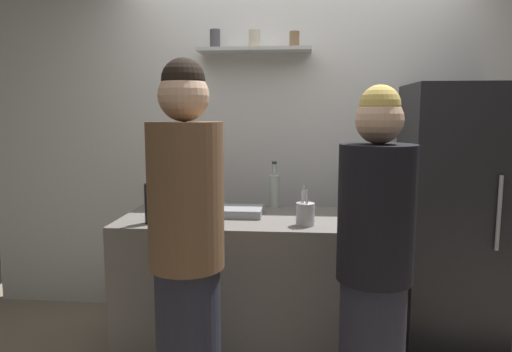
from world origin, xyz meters
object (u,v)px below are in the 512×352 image
Objects in this scene: refrigerator at (451,215)px; person_brown_jacket at (187,256)px; wine_bottle_dark_glass at (151,201)px; wine_bottle_pale_glass at (274,190)px; water_bottle_plastic at (376,202)px; utensil_holder at (305,214)px; person_blonde at (374,271)px; wine_bottle_amber_glass at (177,200)px; baking_pan at (234,211)px.

person_brown_jacket is (-1.51, -1.10, 0.02)m from refrigerator.
wine_bottle_dark_glass is 0.85m from wine_bottle_pale_glass.
person_brown_jacket is at bearing -108.22° from wine_bottle_pale_glass.
water_bottle_plastic is 0.14× the size of person_brown_jacket.
refrigerator is 1.12m from utensil_holder.
person_brown_jacket reaches higher than person_blonde.
wine_bottle_amber_glass is at bearing -173.94° from water_bottle_plastic.
baking_pan is 1.03m from person_blonde.
refrigerator is 1.79m from wine_bottle_amber_glass.
baking_pan is 0.52m from wine_bottle_dark_glass.
person_blonde is at bearing -122.60° from refrigerator.
refrigerator is 5.01× the size of baking_pan.
wine_bottle_amber_glass is (-1.71, -0.52, 0.17)m from refrigerator.
water_bottle_plastic reaches higher than utensil_holder.
person_brown_jacket is (0.34, -0.53, -0.15)m from wine_bottle_dark_glass.
utensil_holder is at bearing -150.53° from refrigerator.
water_bottle_plastic is (-0.56, -0.39, 0.15)m from refrigerator.
refrigerator is at bearing 13.12° from baking_pan.
person_brown_jacket reaches higher than wine_bottle_pale_glass.
water_bottle_plastic reaches higher than baking_pan.
person_blonde is (1.04, -0.52, -0.21)m from wine_bottle_amber_glass.
person_blonde is at bearing -44.29° from baking_pan.
person_brown_jacket is at bearing -57.87° from wine_bottle_dark_glass.
wine_bottle_dark_glass is at bearing -162.88° from refrigerator.
refrigerator reaches higher than wine_bottle_dark_glass.
refrigerator reaches higher than water_bottle_plastic.
person_blonde is (1.18, -0.47, -0.21)m from wine_bottle_dark_glass.
wine_bottle_pale_glass reaches higher than utensil_holder.
wine_bottle_amber_glass is at bearing 177.62° from utensil_holder.
wine_bottle_pale_glass is (-0.20, 0.49, 0.05)m from utensil_holder.
wine_bottle_pale_glass is at bearing -93.99° from person_brown_jacket.
utensil_holder is (-0.97, -0.55, 0.11)m from refrigerator.
wine_bottle_dark_glass is 1.30m from water_bottle_plastic.
wine_bottle_amber_glass is 1.19m from person_blonde.
water_bottle_plastic is at bearing 7.69° from wine_bottle_dark_glass.
utensil_holder is 0.92× the size of water_bottle_plastic.
refrigerator is 7.52× the size of utensil_holder.
wine_bottle_pale_glass is (0.23, 0.27, 0.09)m from baking_pan.
baking_pan is 0.38m from wine_bottle_amber_glass.
refrigerator is 1.44m from baking_pan.
wine_bottle_dark_glass reaches higher than wine_bottle_amber_glass.
refrigerator is 1.04× the size of person_blonde.
wine_bottle_pale_glass is at bearing 40.23° from wine_bottle_amber_glass.
refrigerator is 5.53× the size of wine_bottle_pale_glass.
baking_pan is 1.38× the size of water_bottle_plastic.
utensil_holder is 0.66× the size of wine_bottle_dark_glass.
refrigerator is at bearing 29.47° from utensil_holder.
wine_bottle_pale_glass is 1.11m from person_brown_jacket.
person_blonde reaches higher than wine_bottle_pale_glass.
wine_bottle_amber_glass reaches higher than water_bottle_plastic.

